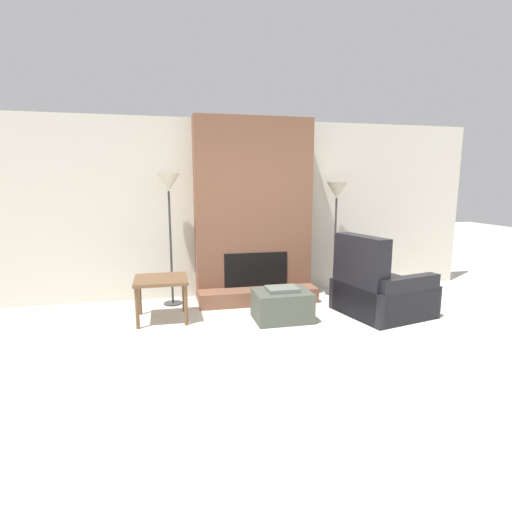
{
  "coord_description": "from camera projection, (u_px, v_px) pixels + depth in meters",
  "views": [
    {
      "loc": [
        -1.26,
        -3.21,
        1.68
      ],
      "look_at": [
        0.0,
        2.31,
        0.66
      ],
      "focal_mm": 28.0,
      "sensor_mm": 36.0,
      "label": 1
    }
  ],
  "objects": [
    {
      "name": "fireplace",
      "position": [
        254.0,
        217.0,
        5.81
      ],
      "size": [
        1.69,
        0.73,
        2.6
      ],
      "color": "brown",
      "rests_on": "ground_plane"
    },
    {
      "name": "armchair",
      "position": [
        378.0,
        292.0,
        5.18
      ],
      "size": [
        1.19,
        1.19,
        1.05
      ],
      "rotation": [
        0.0,
        0.0,
        1.8
      ],
      "color": "black",
      "rests_on": "ground_plane"
    },
    {
      "name": "side_table",
      "position": [
        161.0,
        284.0,
        4.94
      ],
      "size": [
        0.64,
        0.62,
        0.54
      ],
      "color": "brown",
      "rests_on": "ground_plane"
    },
    {
      "name": "ground_plane",
      "position": [
        312.0,
        370.0,
        3.66
      ],
      "size": [
        24.0,
        24.0,
        0.0
      ],
      "primitive_type": "plane",
      "color": "beige"
    },
    {
      "name": "floor_lamp_right",
      "position": [
        337.0,
        199.0,
        5.95
      ],
      "size": [
        0.31,
        0.31,
        1.71
      ],
      "color": "#333333",
      "rests_on": "ground_plane"
    },
    {
      "name": "ottoman",
      "position": [
        282.0,
        305.0,
        4.98
      ],
      "size": [
        0.69,
        0.54,
        0.42
      ],
      "color": "#474C42",
      "rests_on": "ground_plane"
    },
    {
      "name": "wall_back",
      "position": [
        250.0,
        209.0,
        6.02
      ],
      "size": [
        7.19,
        0.06,
        2.6
      ],
      "primitive_type": "cube",
      "color": "beige",
      "rests_on": "ground_plane"
    },
    {
      "name": "floor_lamp_left",
      "position": [
        169.0,
        193.0,
        5.4
      ],
      "size": [
        0.31,
        0.31,
        1.82
      ],
      "color": "#333333",
      "rests_on": "ground_plane"
    }
  ]
}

